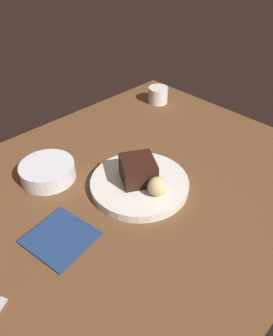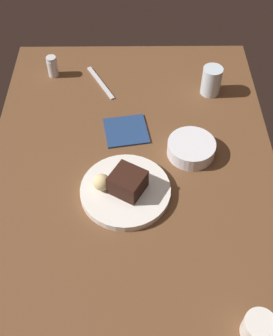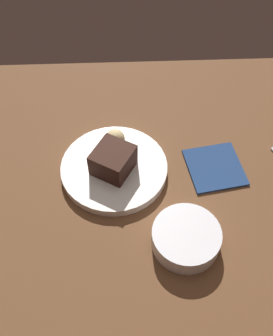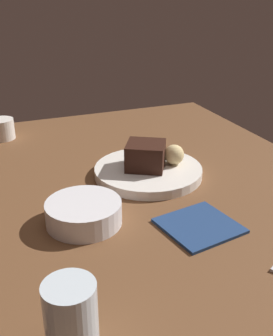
{
  "view_description": "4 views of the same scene",
  "coord_description": "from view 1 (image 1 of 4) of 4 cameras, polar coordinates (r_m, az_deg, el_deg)",
  "views": [
    {
      "loc": [
        34.18,
        44.49,
        56.94
      ],
      "look_at": [
        -8.12,
        1.08,
        8.94
      ],
      "focal_mm": 34.06,
      "sensor_mm": 36.0,
      "label": 1
    },
    {
      "loc": [
        -77.88,
        -0.65,
        97.95
      ],
      "look_at": [
        -2.0,
        -1.29,
        5.96
      ],
      "focal_mm": 45.71,
      "sensor_mm": 36.0,
      "label": 2
    },
    {
      "loc": [
        -5.65,
        -55.43,
        79.39
      ],
      "look_at": [
        -3.41,
        -0.67,
        7.24
      ],
      "focal_mm": 43.41,
      "sensor_mm": 36.0,
      "label": 3
    },
    {
      "loc": [
        71.19,
        -32.97,
        44.45
      ],
      "look_at": [
        -5.27,
        -2.41,
        6.98
      ],
      "focal_mm": 44.52,
      "sensor_mm": 36.0,
      "label": 4
    }
  ],
  "objects": [
    {
      "name": "bread_roll",
      "position": [
        0.75,
        3.74,
        -3.31
      ],
      "size": [
        4.66,
        4.66,
        4.66
      ],
      "primitive_type": "sphere",
      "color": "#DBC184",
      "rests_on": "dessert_plate"
    },
    {
      "name": "side_bowl",
      "position": [
        0.85,
        -15.6,
        -0.57
      ],
      "size": [
        14.07,
        14.07,
        4.37
      ],
      "primitive_type": "cylinder",
      "color": "silver",
      "rests_on": "dining_table"
    },
    {
      "name": "coffee_cup",
      "position": [
        1.19,
        3.86,
        12.92
      ],
      "size": [
        7.07,
        7.07,
        5.69
      ],
      "primitive_type": "cylinder",
      "color": "silver",
      "rests_on": "dining_table"
    },
    {
      "name": "dessert_plate",
      "position": [
        0.8,
        0.55,
        -2.84
      ],
      "size": [
        24.72,
        24.72,
        2.11
      ],
      "primitive_type": "cylinder",
      "color": "white",
      "rests_on": "dining_table"
    },
    {
      "name": "dining_table",
      "position": [
        0.79,
        -4.81,
        -6.46
      ],
      "size": [
        120.0,
        84.0,
        3.0
      ],
      "primitive_type": "cube",
      "color": "brown",
      "rests_on": "ground"
    },
    {
      "name": "chocolate_cake_slice",
      "position": [
        0.78,
        0.27,
        -0.36
      ],
      "size": [
        11.25,
        11.37,
        5.93
      ],
      "primitive_type": "cube",
      "rotation": [
        0.0,
        0.0,
        5.75
      ],
      "color": "black",
      "rests_on": "dessert_plate"
    },
    {
      "name": "folded_napkin",
      "position": [
        0.71,
        -13.46,
        -12.04
      ],
      "size": [
        14.45,
        14.8,
        0.6
      ],
      "primitive_type": "cube",
      "rotation": [
        0.0,
        0.0,
        0.16
      ],
      "color": "navy",
      "rests_on": "dining_table"
    }
  ]
}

